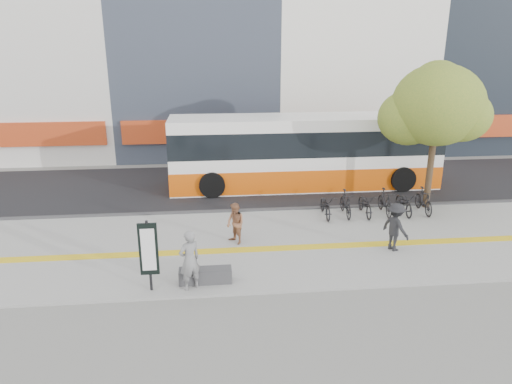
{
  "coord_description": "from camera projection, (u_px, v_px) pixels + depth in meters",
  "views": [
    {
      "loc": [
        -2.36,
        -13.99,
        7.07
      ],
      "look_at": [
        -0.72,
        2.0,
        1.9
      ],
      "focal_mm": 32.57,
      "sensor_mm": 36.0,
      "label": 1
    }
  ],
  "objects": [
    {
      "name": "street_tree",
      "position": [
        436.0,
        107.0,
        19.52
      ],
      "size": [
        4.4,
        3.8,
        6.31
      ],
      "color": "#3A291A",
      "rests_on": "sidewalk"
    },
    {
      "name": "pedestrian_tan",
      "position": [
        235.0,
        224.0,
        16.78
      ],
      "size": [
        0.89,
        0.93,
        1.52
      ],
      "primitive_type": "imported",
      "rotation": [
        0.0,
        0.0,
        -0.99
      ],
      "color": "#8F5B3F",
      "rests_on": "sidewalk"
    },
    {
      "name": "ground",
      "position": [
        283.0,
        263.0,
        15.64
      ],
      "size": [
        120.0,
        120.0,
        0.0
      ],
      "primitive_type": "plane",
      "color": "slate",
      "rests_on": "ground"
    },
    {
      "name": "street",
      "position": [
        256.0,
        185.0,
        24.15
      ],
      "size": [
        40.0,
        8.0,
        0.06
      ],
      "primitive_type": "cube",
      "color": "black",
      "rests_on": "ground"
    },
    {
      "name": "curb",
      "position": [
        265.0,
        210.0,
        20.35
      ],
      "size": [
        40.0,
        0.25,
        0.14
      ],
      "primitive_type": "cube",
      "color": "#373739",
      "rests_on": "ground"
    },
    {
      "name": "pedestrian_dark",
      "position": [
        396.0,
        227.0,
        16.21
      ],
      "size": [
        1.06,
        1.28,
        1.73
      ],
      "primitive_type": "imported",
      "rotation": [
        0.0,
        0.0,
        2.02
      ],
      "color": "black",
      "rests_on": "sidewalk"
    },
    {
      "name": "signboard",
      "position": [
        149.0,
        250.0,
        13.39
      ],
      "size": [
        0.55,
        0.1,
        2.2
      ],
      "color": "black",
      "rests_on": "sidewalk"
    },
    {
      "name": "tactile_strip",
      "position": [
        279.0,
        248.0,
        16.56
      ],
      "size": [
        40.0,
        0.45,
        0.01
      ],
      "primitive_type": "cube",
      "color": "gold",
      "rests_on": "sidewalk"
    },
    {
      "name": "seated_woman",
      "position": [
        190.0,
        260.0,
        13.58
      ],
      "size": [
        0.81,
        0.73,
        1.85
      ],
      "primitive_type": "imported",
      "rotation": [
        0.0,
        0.0,
        3.69
      ],
      "color": "black",
      "rests_on": "sidewalk"
    },
    {
      "name": "bench",
      "position": [
        205.0,
        275.0,
        14.16
      ],
      "size": [
        1.6,
        0.45,
        0.45
      ],
      "primitive_type": "cube",
      "color": "#373739",
      "rests_on": "sidewalk"
    },
    {
      "name": "sidewalk",
      "position": [
        277.0,
        244.0,
        17.05
      ],
      "size": [
        40.0,
        7.0,
        0.08
      ],
      "primitive_type": "cube",
      "color": "gray",
      "rests_on": "ground"
    },
    {
      "name": "bicycle_row",
      "position": [
        374.0,
        203.0,
        19.69
      ],
      "size": [
        4.95,
        1.87,
        1.07
      ],
      "color": "black",
      "rests_on": "sidewalk"
    },
    {
      "name": "bus",
      "position": [
        304.0,
        154.0,
        23.39
      ],
      "size": [
        13.41,
        3.18,
        3.57
      ],
      "color": "white",
      "rests_on": "street"
    }
  ]
}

